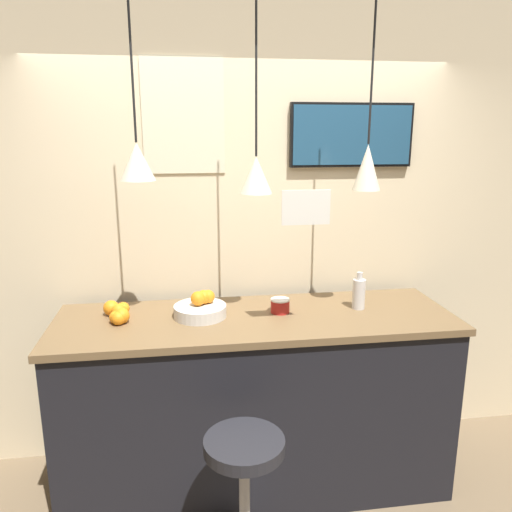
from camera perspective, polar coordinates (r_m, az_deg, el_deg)
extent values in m
cube|color=beige|center=(3.17, -1.24, 2.49)|extent=(8.00, 0.06, 2.90)
cube|color=black|center=(3.07, 0.00, -16.64)|extent=(2.20, 0.68, 1.03)
cube|color=brown|center=(2.84, 0.00, -7.27)|extent=(2.24, 0.72, 0.04)
cylinder|color=#232328|center=(2.39, -1.35, -20.82)|extent=(0.37, 0.37, 0.06)
cylinder|color=beige|center=(2.83, -6.40, -6.26)|extent=(0.29, 0.29, 0.07)
sphere|color=orange|center=(2.81, -6.65, -4.85)|extent=(0.08, 0.08, 0.08)
sphere|color=orange|center=(2.84, -5.50, -4.63)|extent=(0.08, 0.08, 0.08)
sphere|color=orange|center=(2.83, -6.01, -4.68)|extent=(0.08, 0.08, 0.08)
sphere|color=orange|center=(2.81, -15.10, -6.62)|extent=(0.09, 0.09, 0.09)
sphere|color=orange|center=(2.94, -14.94, -5.80)|extent=(0.07, 0.07, 0.07)
sphere|color=orange|center=(2.90, -15.41, -6.05)|extent=(0.08, 0.08, 0.08)
sphere|color=orange|center=(2.80, -15.47, -6.88)|extent=(0.07, 0.07, 0.07)
sphere|color=orange|center=(2.82, -15.76, -6.75)|extent=(0.07, 0.07, 0.07)
sphere|color=orange|center=(2.94, -16.22, -5.72)|extent=(0.09, 0.09, 0.09)
cylinder|color=silver|center=(2.98, 11.67, -4.28)|extent=(0.07, 0.07, 0.18)
cylinder|color=silver|center=(2.95, 11.77, -2.25)|extent=(0.03, 0.03, 0.04)
cylinder|color=red|center=(2.88, 2.78, -5.77)|extent=(0.11, 0.11, 0.07)
cylinder|color=white|center=(2.86, 2.79, -5.01)|extent=(0.11, 0.11, 0.01)
cylinder|color=black|center=(2.64, -14.05, 20.85)|extent=(0.01, 0.01, 0.77)
cone|color=beige|center=(2.62, -13.42, 10.44)|extent=(0.18, 0.18, 0.19)
sphere|color=#F9EFCC|center=(2.63, -13.33, 8.82)|extent=(0.04, 0.04, 0.04)
cylinder|color=black|center=(2.65, 0.02, 20.42)|extent=(0.01, 0.01, 0.84)
cone|color=beige|center=(2.65, 0.02, 9.23)|extent=(0.17, 0.17, 0.19)
sphere|color=#F9EFCC|center=(2.65, 0.02, 7.58)|extent=(0.04, 0.04, 0.04)
cylinder|color=black|center=(2.81, 13.18, 20.34)|extent=(0.01, 0.01, 0.78)
cone|color=beige|center=(2.80, 12.59, 9.85)|extent=(0.15, 0.15, 0.25)
sphere|color=#F9EFCC|center=(2.81, 12.48, 7.75)|extent=(0.04, 0.04, 0.04)
cube|color=black|center=(3.21, 10.88, 13.41)|extent=(0.77, 0.04, 0.39)
cube|color=navy|center=(3.19, 11.00, 13.40)|extent=(0.74, 0.01, 0.36)
cube|color=white|center=(2.43, 5.74, 5.54)|extent=(0.24, 0.01, 0.17)
cube|color=beige|center=(3.05, -8.31, 15.57)|extent=(0.48, 0.01, 0.66)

